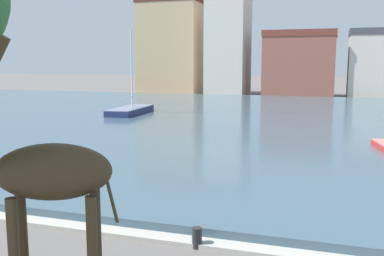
% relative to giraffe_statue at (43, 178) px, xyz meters
% --- Properties ---
extents(harbor_water, '(88.32, 45.62, 0.34)m').
position_rel_giraffe_statue_xyz_m(harbor_water, '(-0.61, 27.11, -2.43)').
color(harbor_water, '#3D5666').
rests_on(harbor_water, ground).
extents(quay_edge_coping, '(88.32, 0.50, 0.12)m').
position_rel_giraffe_statue_xyz_m(quay_edge_coping, '(-0.61, 4.05, -2.54)').
color(quay_edge_coping, '#ADA89E').
rests_on(quay_edge_coping, ground).
extents(giraffe_statue, '(2.80, 1.54, 5.09)m').
position_rel_giraffe_statue_xyz_m(giraffe_statue, '(0.00, 0.00, 0.00)').
color(giraffe_statue, '#382B19').
rests_on(giraffe_statue, ground).
extents(sailboat_navy, '(2.31, 6.61, 6.95)m').
position_rel_giraffe_statue_xyz_m(sailboat_navy, '(-11.20, 26.83, -2.15)').
color(sailboat_navy, navy).
rests_on(sailboat_navy, ground).
extents(mooring_bollard, '(0.24, 0.24, 0.50)m').
position_rel_giraffe_statue_xyz_m(mooring_bollard, '(1.30, 3.90, -2.35)').
color(mooring_bollard, '#232326').
rests_on(mooring_bollard, ground).
extents(townhouse_wide_warehouse, '(8.92, 6.18, 13.61)m').
position_rel_giraffe_statue_xyz_m(townhouse_wide_warehouse, '(-18.43, 55.20, 4.22)').
color(townhouse_wide_warehouse, tan).
rests_on(townhouse_wide_warehouse, ground).
extents(townhouse_end_terrace, '(5.24, 6.50, 13.74)m').
position_rel_giraffe_statue_xyz_m(townhouse_end_terrace, '(-9.36, 52.94, 4.29)').
color(townhouse_end_terrace, beige).
rests_on(townhouse_end_terrace, ground).
extents(townhouse_corner_house, '(8.99, 7.15, 8.42)m').
position_rel_giraffe_statue_xyz_m(townhouse_corner_house, '(0.03, 53.29, 1.63)').
color(townhouse_corner_house, '#8E5142').
rests_on(townhouse_corner_house, ground).
extents(townhouse_tall_gabled, '(7.28, 6.07, 8.50)m').
position_rel_giraffe_statue_xyz_m(townhouse_tall_gabled, '(9.56, 53.76, 1.67)').
color(townhouse_tall_gabled, beige).
rests_on(townhouse_tall_gabled, ground).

